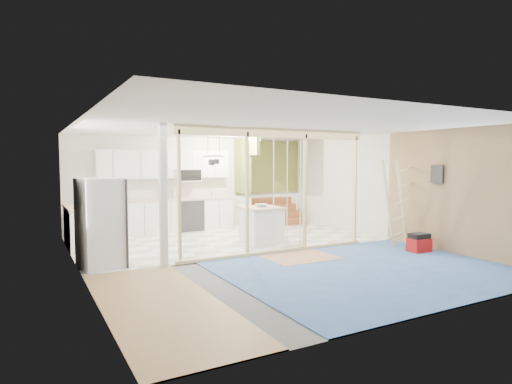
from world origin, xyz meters
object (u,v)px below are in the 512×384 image
toolbox (419,243)px  ladder (397,203)px  fridge (101,224)px  island (262,225)px

toolbox → ladder: (0.01, 0.64, 0.80)m
fridge → toolbox: fridge is taller
island → toolbox: 3.47m
fridge → toolbox: size_ratio=3.53×
island → toolbox: size_ratio=1.94×
toolbox → ladder: size_ratio=0.24×
fridge → ladder: ladder is taller
fridge → island: fridge is taller
toolbox → ladder: 1.03m
island → fridge: bearing=-169.3°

